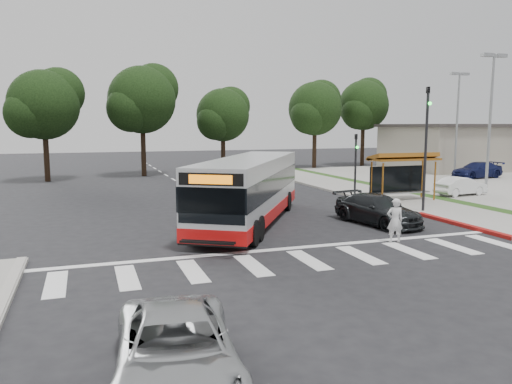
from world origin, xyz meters
name	(u,v)px	position (x,y,z in m)	size (l,w,h in m)	color
ground	(260,231)	(0.00, 0.00, 0.00)	(140.00, 140.00, 0.00)	black
sidewalk_east	(377,194)	(11.00, 8.00, 0.06)	(4.00, 40.00, 0.12)	gray
curb_east	(350,196)	(9.00, 8.00, 0.07)	(0.30, 40.00, 0.15)	#9E9991
curb_east_red	(461,225)	(9.00, -2.00, 0.08)	(0.32, 6.00, 0.15)	maroon
parking_lot	(498,184)	(23.00, 10.00, 0.05)	(18.00, 36.00, 0.10)	gray
commercial_building	(462,148)	(30.00, 22.00, 2.20)	(14.00, 10.00, 4.40)	gray
building_roof_cap	(463,126)	(30.00, 22.00, 4.55)	(14.60, 10.60, 0.30)	#383330
crosswalk_ladder	(309,260)	(0.00, -5.00, 0.01)	(18.00, 2.60, 0.01)	silver
bus_shelter	(403,163)	(10.80, 5.10, 2.35)	(4.20, 1.60, 2.86)	#995A19
traffic_signal_ne_tall	(426,139)	(9.60, 1.49, 3.88)	(0.18, 0.37, 6.50)	black
traffic_signal_ne_short	(356,158)	(9.60, 8.49, 2.48)	(0.18, 0.37, 4.00)	black
lot_light_front	(491,104)	(18.00, 6.00, 5.91)	(1.90, 0.35, 9.01)	gray
lot_light_mid	(458,110)	(24.00, 16.00, 5.91)	(1.90, 0.35, 9.01)	gray
tree_ne_a	(315,108)	(16.08, 28.06, 6.39)	(6.16, 5.74, 9.30)	black
tree_ne_b	(364,104)	(23.08, 30.06, 6.92)	(6.16, 5.74, 10.02)	black
tree_north_a	(143,99)	(-1.92, 26.07, 6.92)	(6.60, 6.15, 10.17)	black
tree_north_b	(223,114)	(6.07, 28.06, 5.66)	(5.72, 5.33, 8.43)	black
tree_north_c	(45,104)	(-9.92, 24.06, 6.29)	(6.16, 5.74, 9.30)	black
transit_bus	(249,191)	(0.15, 1.86, 1.53)	(2.56, 11.81, 3.05)	silver
pedestrian	(395,221)	(4.24, -3.77, 0.88)	(0.64, 0.42, 1.75)	silver
dark_sedan	(377,209)	(5.66, -0.32, 0.69)	(1.92, 4.73, 1.37)	black
silver_suv_south	(176,350)	(-5.68, -11.73, 0.64)	(2.12, 4.59, 1.28)	#A7AAAC
parked_car_1	(461,186)	(15.67, 5.71, 0.69)	(1.25, 3.58, 1.18)	silver
parked_car_3	(477,170)	(24.57, 13.94, 0.78)	(1.91, 4.69, 1.36)	#141A47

